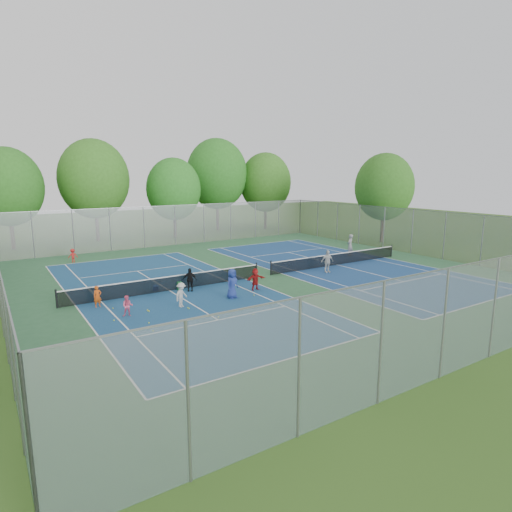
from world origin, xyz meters
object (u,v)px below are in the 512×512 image
Objects in this scene: ball_crate at (156,288)px; net_right at (337,259)px; net_left at (169,284)px; instructor at (350,245)px; ball_hopper at (180,286)px.

net_right is at bearing -2.37° from ball_crate.
net_left is at bearing -42.47° from ball_crate.
ball_hopper is at bearing -14.81° from instructor.
net_right is 24.54× the size of ball_hopper.
instructor is (3.50, 2.14, 0.51)m from net_right.
net_right is 13.41m from ball_hopper.
net_left is at bearing 162.09° from ball_hopper.
net_right reaches higher than ball_hopper.
ball_hopper is 0.27× the size of instructor.
net_left is at bearing 180.00° from net_right.
instructor is at bearing 31.40° from net_right.
ball_hopper is (-13.41, -0.19, -0.19)m from net_right.
instructor is (16.91, 2.33, 0.70)m from ball_hopper.
net_right is at bearing 8.75° from instructor.
ball_hopper is 17.08m from instructor.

